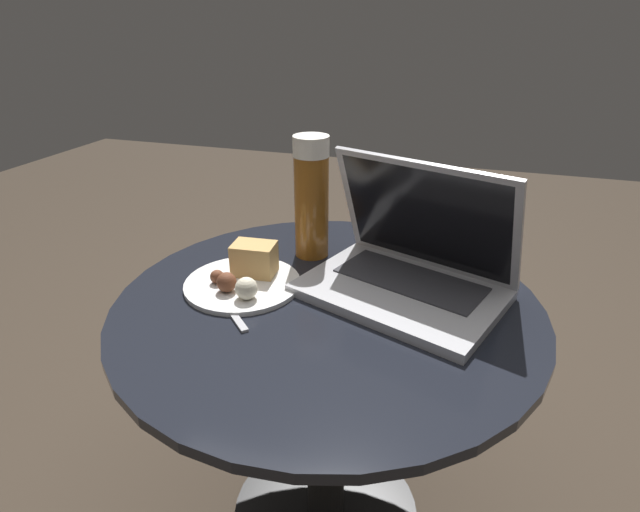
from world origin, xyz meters
name	(u,v)px	position (x,y,z in m)	size (l,w,h in m)	color
ground_plane	(326,512)	(0.00, 0.00, 0.00)	(6.00, 6.00, 0.00)	#382D23
table	(327,367)	(0.00, 0.00, 0.41)	(0.75, 0.75, 0.56)	black
napkin	(255,280)	(-0.15, 0.02, 0.56)	(0.19, 0.16, 0.00)	silver
laptop	(409,267)	(0.13, 0.07, 0.61)	(0.40, 0.34, 0.24)	#B2B2B7
beer_glass	(311,198)	(-0.08, 0.17, 0.68)	(0.07, 0.07, 0.25)	brown
snack_plate	(246,275)	(-0.16, 0.01, 0.58)	(0.21, 0.21, 0.07)	white
fork	(226,304)	(-0.16, -0.07, 0.56)	(0.13, 0.13, 0.00)	#B2B2B7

